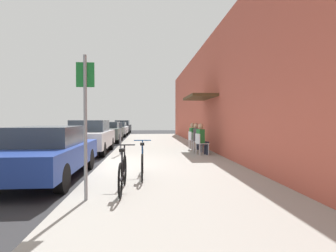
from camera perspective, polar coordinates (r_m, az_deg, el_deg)
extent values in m
plane|color=#2D2D30|center=(8.91, -14.46, -8.78)|extent=(60.00, 60.00, 0.00)
cube|color=#9E9B93|center=(10.79, -0.69, -6.64)|extent=(4.50, 32.00, 0.12)
cube|color=#BC5442|center=(11.18, 11.78, 7.44)|extent=(0.30, 32.00, 5.50)
cube|color=#4C381E|center=(12.45, 6.66, 6.15)|extent=(1.10, 2.80, 0.12)
cube|color=navy|center=(7.67, -24.53, -5.94)|extent=(1.80, 4.40, 0.57)
cube|color=#333D47|center=(7.76, -24.20, -1.91)|extent=(1.48, 2.11, 0.49)
cylinder|color=black|center=(8.80, -16.59, -6.82)|extent=(0.22, 0.64, 0.64)
cylinder|color=black|center=(9.25, -26.31, -6.50)|extent=(0.22, 0.64, 0.64)
cylinder|color=black|center=(6.19, -21.80, -10.34)|extent=(0.22, 0.64, 0.64)
cube|color=#B7B7BC|center=(12.90, -16.38, -2.65)|extent=(1.80, 4.40, 0.70)
cube|color=#333D47|center=(13.02, -16.26, 0.06)|extent=(1.48, 2.11, 0.52)
cylinder|color=black|center=(14.14, -12.11, -3.69)|extent=(0.22, 0.64, 0.64)
cylinder|color=black|center=(14.43, -18.38, -3.63)|extent=(0.22, 0.64, 0.64)
cylinder|color=black|center=(11.46, -13.83, -4.89)|extent=(0.22, 0.64, 0.64)
cylinder|color=black|center=(11.81, -21.47, -4.77)|extent=(0.22, 0.64, 0.64)
cube|color=#47514C|center=(18.75, -12.76, -1.40)|extent=(1.80, 4.40, 0.68)
cube|color=#333D47|center=(18.88, -12.71, 0.26)|extent=(1.48, 2.11, 0.40)
cylinder|color=black|center=(20.03, -9.98, -2.18)|extent=(0.22, 0.64, 0.64)
cylinder|color=black|center=(20.24, -14.45, -2.17)|extent=(0.22, 0.64, 0.64)
cylinder|color=black|center=(17.33, -10.78, -2.75)|extent=(0.22, 0.64, 0.64)
cylinder|color=black|center=(17.56, -15.93, -2.72)|extent=(0.22, 0.64, 0.64)
cube|color=#B7B7BC|center=(25.06, -10.78, -0.79)|extent=(1.80, 4.40, 0.59)
cube|color=#333D47|center=(25.19, -10.75, 0.34)|extent=(1.48, 2.11, 0.40)
cylinder|color=black|center=(26.36, -8.76, -1.32)|extent=(0.22, 0.64, 0.64)
cylinder|color=black|center=(26.52, -12.18, -1.32)|extent=(0.22, 0.64, 0.64)
cylinder|color=black|center=(23.64, -9.20, -1.63)|extent=(0.22, 0.64, 0.64)
cylinder|color=black|center=(23.81, -13.01, -1.63)|extent=(0.22, 0.64, 0.64)
cube|color=black|center=(30.45, -9.73, -0.35)|extent=(1.80, 4.40, 0.64)
cube|color=#333D47|center=(30.59, -9.71, 0.73)|extent=(1.48, 2.11, 0.51)
cylinder|color=black|center=(31.77, -8.10, -0.85)|extent=(0.22, 0.64, 0.64)
cylinder|color=black|center=(31.90, -10.94, -0.85)|extent=(0.22, 0.64, 0.64)
cylinder|color=black|center=(29.05, -8.40, -1.06)|extent=(0.22, 0.64, 0.64)
cylinder|color=black|center=(29.19, -11.51, -1.07)|extent=(0.22, 0.64, 0.64)
cylinder|color=slate|center=(11.16, -10.12, -3.24)|extent=(0.07, 0.07, 1.10)
cube|color=#383D42|center=(11.13, -10.14, 0.15)|extent=(0.12, 0.10, 0.22)
cylinder|color=gray|center=(4.98, -17.24, -0.39)|extent=(0.06, 0.06, 2.60)
cube|color=#19722D|center=(5.06, -17.28, 10.42)|extent=(0.32, 0.02, 0.44)
torus|color=black|center=(6.08, -9.23, -9.23)|extent=(0.04, 0.66, 0.66)
torus|color=black|center=(5.06, -10.15, -11.42)|extent=(0.04, 0.66, 0.66)
cylinder|color=black|center=(5.57, -9.65, -10.22)|extent=(0.04, 1.05, 0.04)
cylinder|color=black|center=(5.38, -9.79, -7.93)|extent=(0.04, 0.04, 0.50)
cube|color=black|center=(5.34, -9.80, -5.07)|extent=(0.10, 0.20, 0.06)
cylinder|color=black|center=(5.99, -9.28, -6.68)|extent=(0.03, 0.03, 0.56)
cylinder|color=black|center=(5.96, -9.29, -4.01)|extent=(0.46, 0.03, 0.03)
torus|color=black|center=(7.31, -5.46, -7.42)|extent=(0.04, 0.66, 0.66)
torus|color=black|center=(6.27, -5.55, -8.89)|extent=(0.04, 0.66, 0.66)
cylinder|color=#1E4C8C|center=(6.79, -5.50, -8.10)|extent=(0.04, 1.05, 0.04)
cylinder|color=#1E4C8C|center=(6.61, -5.52, -6.17)|extent=(0.04, 0.04, 0.50)
cube|color=black|center=(6.58, -5.53, -3.84)|extent=(0.10, 0.20, 0.06)
cylinder|color=#1E4C8C|center=(7.22, -5.47, -5.28)|extent=(0.03, 0.03, 0.56)
cylinder|color=#1E4C8C|center=(7.19, -5.47, -3.07)|extent=(0.46, 0.03, 0.03)
cylinder|color=silver|center=(11.34, 7.81, -4.81)|extent=(0.04, 0.04, 0.45)
cylinder|color=silver|center=(11.00, 8.66, -5.00)|extent=(0.04, 0.04, 0.45)
cylinder|color=silver|center=(11.18, 6.05, -4.89)|extent=(0.04, 0.04, 0.45)
cylinder|color=silver|center=(10.83, 6.85, -5.09)|extent=(0.04, 0.04, 0.45)
cube|color=silver|center=(11.06, 7.35, -3.71)|extent=(0.52, 0.52, 0.03)
cube|color=silver|center=(10.96, 6.37, -2.68)|extent=(0.12, 0.44, 0.40)
cylinder|color=#232838|center=(11.25, 7.96, -4.80)|extent=(0.11, 0.11, 0.47)
cylinder|color=#232838|center=(11.17, 7.36, -3.63)|extent=(0.38, 0.21, 0.14)
cylinder|color=#232838|center=(11.07, 8.41, -4.91)|extent=(0.11, 0.11, 0.47)
cylinder|color=#232838|center=(10.99, 7.80, -3.72)|extent=(0.38, 0.21, 0.14)
cube|color=#267233|center=(11.00, 6.97, -2.14)|extent=(0.29, 0.40, 0.56)
sphere|color=tan|center=(10.99, 6.98, -0.01)|extent=(0.22, 0.22, 0.22)
cylinder|color=silver|center=(12.16, 7.35, -4.38)|extent=(0.04, 0.04, 0.45)
cylinder|color=silver|center=(11.78, 7.28, -4.57)|extent=(0.04, 0.04, 0.45)
cylinder|color=silver|center=(12.18, 5.56, -4.37)|extent=(0.04, 0.04, 0.45)
cylinder|color=silver|center=(11.80, 5.43, -4.55)|extent=(0.04, 0.04, 0.45)
cube|color=silver|center=(11.96, 6.41, -3.32)|extent=(0.54, 0.54, 0.03)
cube|color=silver|center=(11.95, 5.43, -2.34)|extent=(0.14, 0.43, 0.40)
cylinder|color=#232838|center=(12.07, 7.29, -4.38)|extent=(0.11, 0.11, 0.47)
cylinder|color=#232838|center=(12.05, 6.67, -3.26)|extent=(0.38, 0.22, 0.14)
cylinder|color=#232838|center=(11.87, 7.25, -4.48)|extent=(0.11, 0.11, 0.47)
cylinder|color=#232838|center=(11.85, 6.63, -3.34)|extent=(0.38, 0.22, 0.14)
cube|color=#595960|center=(11.94, 6.03, -1.86)|extent=(0.30, 0.40, 0.56)
sphere|color=tan|center=(11.92, 6.04, 0.11)|extent=(0.22, 0.22, 0.22)
cylinder|color=silver|center=(13.12, 6.11, -3.95)|extent=(0.04, 0.04, 0.45)
cylinder|color=silver|center=(12.76, 6.69, -4.11)|extent=(0.04, 0.04, 0.45)
cylinder|color=silver|center=(13.00, 4.53, -4.00)|extent=(0.04, 0.04, 0.45)
cylinder|color=silver|center=(12.64, 5.07, -4.16)|extent=(0.04, 0.04, 0.45)
cube|color=silver|center=(12.86, 5.60, -2.99)|extent=(0.50, 0.50, 0.03)
cube|color=silver|center=(12.78, 4.74, -2.09)|extent=(0.10, 0.44, 0.40)
cylinder|color=#232838|center=(13.03, 6.21, -3.95)|extent=(0.11, 0.11, 0.47)
cylinder|color=#232838|center=(12.97, 5.67, -2.93)|extent=(0.38, 0.19, 0.14)
cylinder|color=#232838|center=(12.84, 6.51, -4.03)|extent=(0.11, 0.11, 0.47)
cylinder|color=#232838|center=(12.78, 5.96, -2.99)|extent=(0.38, 0.19, 0.14)
cube|color=#267233|center=(12.81, 5.27, -1.64)|extent=(0.27, 0.39, 0.56)
sphere|color=tan|center=(12.80, 5.27, 0.20)|extent=(0.22, 0.22, 0.22)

